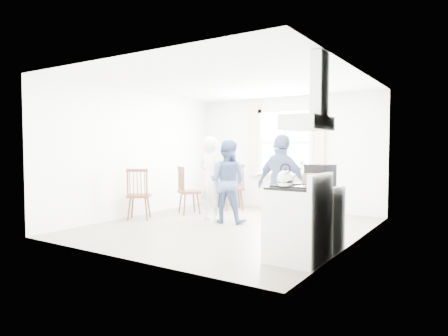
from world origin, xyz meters
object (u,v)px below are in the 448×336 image
gas_stove (298,223)px  stereo_stack (320,175)px  windsor_chair_b (184,185)px  person_left (211,179)px  windsor_chair_c (138,188)px  person_mid (227,181)px  windsor_chair_a (234,182)px  person_right (282,186)px  low_cabinet (322,218)px

gas_stove → stereo_stack: 0.89m
windsor_chair_b → person_left: (0.96, -0.36, 0.19)m
stereo_stack → windsor_chair_c: size_ratio=0.40×
windsor_chair_b → person_mid: size_ratio=0.66×
windsor_chair_b → windsor_chair_c: bearing=-105.9°
windsor_chair_b → person_mid: 1.35m
windsor_chair_c → person_mid: 1.78m
person_mid → windsor_chair_b: bearing=-26.6°
gas_stove → windsor_chair_b: bearing=149.9°
stereo_stack → person_mid: bearing=155.5°
gas_stove → windsor_chair_a: 4.08m
windsor_chair_c → person_mid: size_ratio=0.65×
gas_stove → person_mid: person_mid is taller
windsor_chair_a → windsor_chair_c: bearing=-115.0°
windsor_chair_a → windsor_chair_b: windsor_chair_a is taller
windsor_chair_b → person_left: bearing=-20.6°
gas_stove → windsor_chair_c: bearing=166.2°
windsor_chair_a → stereo_stack: bearing=-39.1°
stereo_stack → person_right: (-0.76, 0.39, -0.23)m
windsor_chair_c → gas_stove: bearing=-13.8°
low_cabinet → person_right: 0.95m
windsor_chair_a → windsor_chair_c: (-0.96, -2.06, -0.02)m
low_cabinet → person_mid: bearing=156.2°
windsor_chair_a → windsor_chair_c: windsor_chair_a is taller
stereo_stack → person_right: person_right is taller
gas_stove → person_left: person_left is taller
windsor_chair_a → windsor_chair_b: size_ratio=1.03×
person_left → person_right: size_ratio=1.00×
gas_stove → person_left: size_ratio=0.68×
windsor_chair_a → windsor_chair_b: (-0.66, -0.99, -0.02)m
windsor_chair_c → person_right: (3.03, 0.15, 0.19)m
gas_stove → windsor_chair_c: (-3.75, 0.92, 0.14)m
gas_stove → low_cabinet: size_ratio=1.24×
windsor_chair_a → person_left: 1.39m
low_cabinet → person_right: size_ratio=0.55×
person_mid → person_left: bearing=-5.4°
low_cabinet → person_mid: size_ratio=0.57×
low_cabinet → windsor_chair_a: 3.66m
low_cabinet → windsor_chair_c: 3.83m
windsor_chair_a → person_right: bearing=-42.8°
low_cabinet → person_mid: 2.44m
windsor_chair_b → windsor_chair_c: size_ratio=1.00×
low_cabinet → stereo_stack: stereo_stack is taller
windsor_chair_a → windsor_chair_b: bearing=-123.7°
low_cabinet → windsor_chair_c: bearing=176.7°
windsor_chair_a → windsor_chair_c: 2.27m
person_left → person_mid: 0.35m
person_left → person_mid: person_left is taller
low_cabinet → windsor_chair_a: bearing=141.4°
person_mid → person_right: person_right is taller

